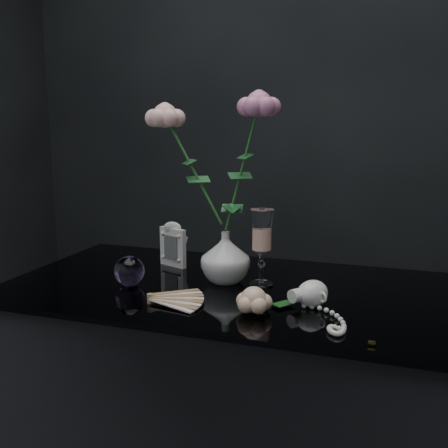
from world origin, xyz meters
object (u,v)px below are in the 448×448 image
(vase, at_px, (225,257))
(picture_frame, at_px, (173,244))
(wine_glass, at_px, (262,248))
(loose_rose, at_px, (254,300))
(paperweight, at_px, (129,271))
(pearl_jar, at_px, (312,292))

(vase, bearing_deg, picture_frame, 152.83)
(vase, relative_size, wine_glass, 0.68)
(vase, relative_size, loose_rose, 0.76)
(vase, relative_size, paperweight, 1.73)
(picture_frame, xyz_separation_m, loose_rose, (0.31, -0.28, -0.03))
(wine_glass, height_order, pearl_jar, wine_glass)
(picture_frame, distance_m, loose_rose, 0.42)
(loose_rose, relative_size, pearl_jar, 0.79)
(vase, distance_m, pearl_jar, 0.25)
(wine_glass, xyz_separation_m, picture_frame, (-0.27, 0.09, -0.03))
(paperweight, xyz_separation_m, loose_rose, (0.33, -0.08, -0.01))
(picture_frame, height_order, pearl_jar, picture_frame)
(wine_glass, relative_size, paperweight, 2.54)
(vase, distance_m, wine_glass, 0.09)
(vase, bearing_deg, pearl_jar, -24.02)
(paperweight, bearing_deg, picture_frame, 82.10)
(paperweight, relative_size, loose_rose, 0.44)
(pearl_jar, bearing_deg, wine_glass, 177.90)
(paperweight, distance_m, pearl_jar, 0.44)
(wine_glass, xyz_separation_m, loose_rose, (0.03, -0.19, -0.06))
(wine_glass, height_order, paperweight, wine_glass)
(pearl_jar, bearing_deg, picture_frame, -169.96)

